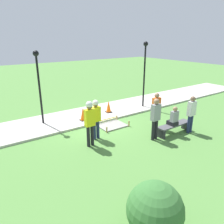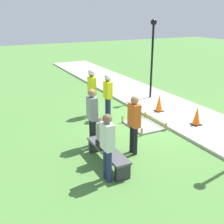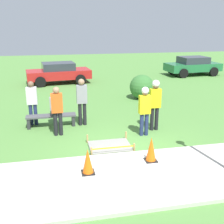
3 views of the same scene
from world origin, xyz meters
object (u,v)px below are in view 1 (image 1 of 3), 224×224
object	(u,v)px
park_bench	(174,127)
worker_assistant	(96,116)
bystander_in_gray_shirt	(191,112)
traffic_cone_far_patch	(83,114)
bystander_in_orange_shirt	(156,108)
person_seated_on_bench	(174,118)
bystander_in_white_shirt	(155,117)
lamppost_far	(145,65)
traffic_cone_near_patch	(109,107)
lamppost_near	(38,77)
worker_supervisor	(90,119)

from	to	relation	value
park_bench	worker_assistant	bearing A→B (deg)	-26.28
worker_assistant	bystander_in_gray_shirt	distance (m)	4.40
traffic_cone_far_patch	bystander_in_orange_shirt	distance (m)	3.78
worker_assistant	bystander_in_orange_shirt	bearing A→B (deg)	168.08
person_seated_on_bench	bystander_in_gray_shirt	distance (m)	0.91
traffic_cone_far_patch	park_bench	distance (m)	4.65
bystander_in_orange_shirt	bystander_in_white_shirt	size ratio (longest dim) A/B	0.96
bystander_in_white_shirt	lamppost_far	xyz separation A→B (m)	(-2.75, -3.71, 1.61)
traffic_cone_near_patch	lamppost_far	distance (m)	3.35
traffic_cone_near_patch	lamppost_near	xyz separation A→B (m)	(3.71, -0.52, 2.05)
traffic_cone_far_patch	lamppost_near	bearing A→B (deg)	-24.29
bystander_in_orange_shirt	bystander_in_white_shirt	distance (m)	1.32
traffic_cone_far_patch	park_bench	xyz separation A→B (m)	(-2.78, 3.73, -0.12)
park_bench	bystander_in_white_shirt	xyz separation A→B (m)	(1.21, -0.08, 0.73)
person_seated_on_bench	bystander_in_gray_shirt	xyz separation A→B (m)	(-0.84, 0.29, 0.18)
park_bench	lamppost_far	distance (m)	4.71
traffic_cone_far_patch	lamppost_near	world-z (taller)	lamppost_near
lamppost_near	traffic_cone_far_patch	bearing A→B (deg)	155.71
bystander_in_orange_shirt	bystander_in_white_shirt	bearing A→B (deg)	42.81
worker_supervisor	bystander_in_white_shirt	xyz separation A→B (m)	(-2.59, 1.09, -0.10)
traffic_cone_near_patch	traffic_cone_far_patch	size ratio (longest dim) A/B	0.95
person_seated_on_bench	bystander_in_white_shirt	bearing A→B (deg)	-6.90
traffic_cone_near_patch	lamppost_far	world-z (taller)	lamppost_far
traffic_cone_far_patch	bystander_in_orange_shirt	size ratio (longest dim) A/B	0.40
worker_assistant	lamppost_far	bearing A→B (deg)	-155.58
traffic_cone_far_patch	lamppost_far	xyz separation A→B (m)	(-4.32, -0.06, 2.23)
traffic_cone_near_patch	lamppost_near	size ratio (longest dim) A/B	0.19
bystander_in_orange_shirt	lamppost_near	bearing A→B (deg)	-39.30
worker_supervisor	bystander_in_gray_shirt	xyz separation A→B (m)	(-4.48, 1.51, -0.17)
traffic_cone_far_patch	worker_assistant	world-z (taller)	worker_assistant
traffic_cone_far_patch	worker_supervisor	size ratio (longest dim) A/B	0.37
worker_supervisor	bystander_in_orange_shirt	distance (m)	3.56
traffic_cone_far_patch	lamppost_far	bearing A→B (deg)	-179.23
bystander_in_orange_shirt	bystander_in_white_shirt	world-z (taller)	bystander_in_white_shirt
worker_supervisor	lamppost_far	world-z (taller)	lamppost_far
worker_supervisor	bystander_in_gray_shirt	size ratio (longest dim) A/B	1.09
worker_supervisor	bystander_in_gray_shirt	distance (m)	4.73
worker_assistant	bystander_in_orange_shirt	distance (m)	3.08
person_seated_on_bench	traffic_cone_near_patch	bearing A→B (deg)	-79.29
person_seated_on_bench	bystander_in_white_shirt	xyz separation A→B (m)	(1.06, -0.13, 0.25)
park_bench	lamppost_near	xyz separation A→B (m)	(4.64, -4.57, 2.15)
park_bench	bystander_in_gray_shirt	distance (m)	1.01
bystander_in_gray_shirt	lamppost_near	size ratio (longest dim) A/B	0.49
traffic_cone_far_patch	bystander_in_orange_shirt	bearing A→B (deg)	132.57
lamppost_near	bystander_in_white_shirt	bearing A→B (deg)	127.37
bystander_in_orange_shirt	lamppost_far	size ratio (longest dim) A/B	0.45
traffic_cone_near_patch	traffic_cone_far_patch	xyz separation A→B (m)	(1.85, 0.32, 0.02)
worker_assistant	traffic_cone_near_patch	bearing A→B (deg)	-133.56
traffic_cone_near_patch	bystander_in_white_shirt	xyz separation A→B (m)	(0.28, 3.97, 0.63)
person_seated_on_bench	worker_assistant	bearing A→B (deg)	-28.13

